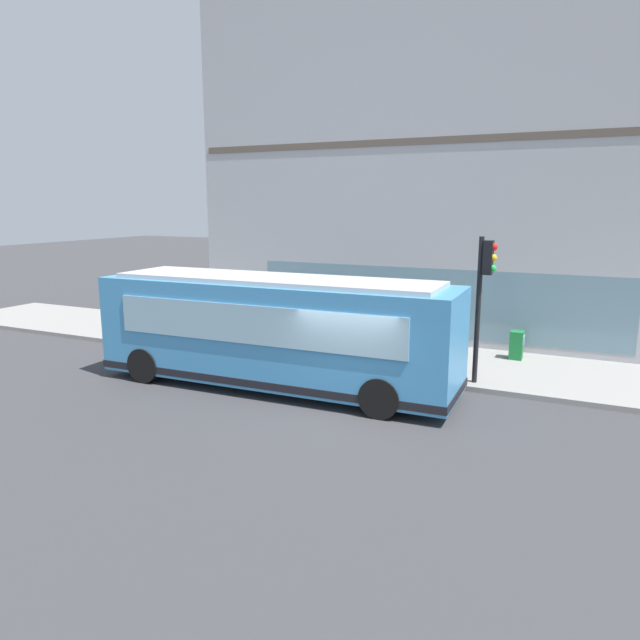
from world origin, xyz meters
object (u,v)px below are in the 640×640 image
Objects in this scene: city_bus_nearside at (275,332)px; pedestrian_by_light_pole at (401,318)px; newspaper_vending_box at (517,345)px; pedestrian_near_hydrant at (328,315)px; pedestrian_walking_along_curb at (227,315)px; pedestrian_near_building_entrance at (348,317)px; fire_hydrant at (367,343)px; traffic_light_near_corner at (484,282)px.

pedestrian_by_light_pole is at bearing -19.26° from city_bus_nearside.
newspaper_vending_box is at bearing -91.56° from pedestrian_by_light_pole.
pedestrian_walking_along_curb is at bearing 121.97° from pedestrian_near_hydrant.
pedestrian_near_building_entrance is (4.77, -0.19, -0.41)m from city_bus_nearside.
city_bus_nearside reaches higher than pedestrian_near_hydrant.
pedestrian_near_building_entrance is 1.02× the size of pedestrian_by_light_pole.
fire_hydrant is (3.87, -1.25, -1.04)m from city_bus_nearside.
fire_hydrant is 0.44× the size of pedestrian_by_light_pole.
traffic_light_near_corner is 9.21m from pedestrian_walking_along_curb.
traffic_light_near_corner reaches higher than pedestrian_by_light_pole.
fire_hydrant is at bearing 67.90° from traffic_light_near_corner.
traffic_light_near_corner is at bearing 168.76° from newspaper_vending_box.
pedestrian_near_hydrant is (0.47, 0.98, -0.07)m from pedestrian_near_building_entrance.
pedestrian_near_building_entrance is at bearing -70.48° from pedestrian_walking_along_curb.
pedestrian_walking_along_curb is 1.88× the size of newspaper_vending_box.
pedestrian_walking_along_curb reaches higher than newspaper_vending_box.
city_bus_nearside is 5.32m from pedestrian_near_hydrant.
fire_hydrant is at bearing -84.04° from pedestrian_walking_along_curb.
newspaper_vending_box is at bearing -47.05° from city_bus_nearside.
pedestrian_near_hydrant is (1.36, 2.04, 0.56)m from fire_hydrant.
fire_hydrant is 0.82× the size of newspaper_vending_box.
city_bus_nearside is at bearing 132.95° from newspaper_vending_box.
pedestrian_near_building_entrance is (2.47, 4.95, -1.79)m from traffic_light_near_corner.
city_bus_nearside is 6.25× the size of pedestrian_near_hydrant.
fire_hydrant is (1.58, 3.89, -2.43)m from traffic_light_near_corner.
pedestrian_near_building_entrance is 1.85m from pedestrian_by_light_pole.
pedestrian_walking_along_curb is 4.26m from pedestrian_near_building_entrance.
pedestrian_by_light_pole is at bearing -68.11° from pedestrian_near_building_entrance.
pedestrian_walking_along_curb is (3.34, 3.82, -0.43)m from city_bus_nearside.
pedestrian_by_light_pole is at bearing 88.44° from newspaper_vending_box.
newspaper_vending_box is (0.58, -5.56, -0.55)m from pedestrian_near_building_entrance.
pedestrian_by_light_pole is (2.11, -5.73, 0.00)m from pedestrian_walking_along_curb.
pedestrian_near_hydrant is at bearing 63.63° from traffic_light_near_corner.
city_bus_nearside is 4.20m from fire_hydrant.
pedestrian_near_hydrant is (2.94, 5.93, -1.87)m from traffic_light_near_corner.
fire_hydrant is 1.53m from pedestrian_near_building_entrance.
traffic_light_near_corner is 5.41× the size of fire_hydrant.
traffic_light_near_corner is at bearing -112.10° from fire_hydrant.
pedestrian_by_light_pole is at bearing -22.44° from fire_hydrant.
pedestrian_by_light_pole is at bearing -69.77° from pedestrian_walking_along_curb.
city_bus_nearside is at bearing -131.16° from pedestrian_walking_along_curb.
traffic_light_near_corner reaches higher than pedestrian_near_building_entrance.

